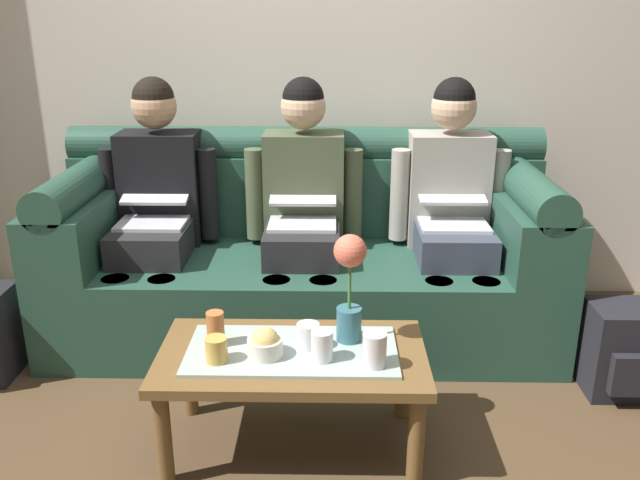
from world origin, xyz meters
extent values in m
cube|color=beige|center=(0.00, 1.70, 1.45)|extent=(6.00, 0.12, 2.90)
cube|color=#234738|center=(0.00, 1.10, 0.21)|extent=(2.34, 0.88, 0.42)
cube|color=#234738|center=(0.00, 1.43, 0.62)|extent=(2.34, 0.22, 0.40)
cylinder|color=#234738|center=(0.00, 1.43, 0.87)|extent=(2.34, 0.18, 0.18)
cube|color=#234738|center=(-1.03, 1.10, 0.56)|extent=(0.28, 0.88, 0.28)
cylinder|color=#234738|center=(-1.03, 1.10, 0.74)|extent=(0.18, 0.88, 0.18)
cube|color=#234738|center=(1.03, 1.10, 0.56)|extent=(0.28, 0.88, 0.28)
cylinder|color=#234738|center=(1.03, 1.10, 0.74)|extent=(0.18, 0.88, 0.18)
cube|color=#232326|center=(-0.69, 1.04, 0.49)|extent=(0.34, 0.40, 0.15)
cylinder|color=#232326|center=(-0.79, 0.78, 0.21)|extent=(0.12, 0.12, 0.42)
cylinder|color=#232326|center=(-0.59, 0.78, 0.21)|extent=(0.12, 0.12, 0.42)
cube|color=black|center=(-0.69, 1.28, 0.69)|extent=(0.38, 0.22, 0.54)
cylinder|color=black|center=(-0.93, 1.24, 0.67)|extent=(0.09, 0.09, 0.44)
cylinder|color=black|center=(-0.46, 1.24, 0.67)|extent=(0.09, 0.09, 0.44)
sphere|color=tan|center=(-0.69, 1.26, 1.08)|extent=(0.21, 0.21, 0.21)
sphere|color=black|center=(-0.69, 1.26, 1.12)|extent=(0.19, 0.19, 0.19)
cube|color=silver|center=(-0.69, 1.06, 0.58)|extent=(0.31, 0.22, 0.02)
cube|color=silver|center=(-0.69, 1.20, 0.69)|extent=(0.31, 0.21, 0.07)
cube|color=black|center=(-0.69, 1.19, 0.68)|extent=(0.27, 0.18, 0.05)
cube|color=#232326|center=(0.00, 1.04, 0.49)|extent=(0.34, 0.40, 0.15)
cylinder|color=#232326|center=(-0.10, 0.78, 0.21)|extent=(0.12, 0.12, 0.42)
cylinder|color=#232326|center=(0.10, 0.78, 0.21)|extent=(0.12, 0.12, 0.42)
cube|color=#475138|center=(0.00, 1.28, 0.69)|extent=(0.38, 0.22, 0.54)
cylinder|color=#475138|center=(-0.23, 1.24, 0.67)|extent=(0.09, 0.09, 0.44)
cylinder|color=#475138|center=(0.23, 1.24, 0.67)|extent=(0.09, 0.09, 0.44)
sphere|color=tan|center=(0.00, 1.26, 1.08)|extent=(0.21, 0.21, 0.21)
sphere|color=black|center=(0.00, 1.26, 1.12)|extent=(0.19, 0.19, 0.19)
cube|color=silver|center=(0.00, 1.06, 0.58)|extent=(0.31, 0.22, 0.02)
cube|color=silver|center=(0.00, 1.20, 0.69)|extent=(0.31, 0.21, 0.07)
cube|color=black|center=(0.00, 1.19, 0.68)|extent=(0.27, 0.18, 0.06)
cube|color=#383D4C|center=(0.69, 1.04, 0.49)|extent=(0.34, 0.40, 0.15)
cylinder|color=#383D4C|center=(0.59, 0.78, 0.21)|extent=(0.12, 0.12, 0.42)
cylinder|color=#383D4C|center=(0.79, 0.78, 0.21)|extent=(0.12, 0.12, 0.42)
cube|color=gray|center=(0.69, 1.28, 0.69)|extent=(0.38, 0.22, 0.54)
cylinder|color=gray|center=(0.46, 1.24, 0.67)|extent=(0.09, 0.09, 0.44)
cylinder|color=gray|center=(0.93, 1.24, 0.67)|extent=(0.09, 0.09, 0.44)
sphere|color=tan|center=(0.69, 1.26, 1.08)|extent=(0.21, 0.21, 0.21)
sphere|color=black|center=(0.69, 1.26, 1.12)|extent=(0.19, 0.19, 0.19)
cube|color=silver|center=(0.69, 1.06, 0.58)|extent=(0.31, 0.22, 0.02)
cube|color=silver|center=(0.69, 1.19, 0.69)|extent=(0.31, 0.21, 0.05)
cube|color=black|center=(0.69, 1.18, 0.69)|extent=(0.27, 0.18, 0.04)
cube|color=brown|center=(0.00, 0.21, 0.37)|extent=(0.93, 0.51, 0.04)
cube|color=#9EB2A8|center=(0.00, 0.21, 0.39)|extent=(0.73, 0.36, 0.01)
cylinder|color=brown|center=(-0.42, 0.01, 0.18)|extent=(0.06, 0.06, 0.35)
cylinder|color=brown|center=(0.42, 0.01, 0.18)|extent=(0.06, 0.06, 0.35)
cylinder|color=brown|center=(-0.42, 0.42, 0.18)|extent=(0.06, 0.06, 0.35)
cylinder|color=brown|center=(0.42, 0.42, 0.18)|extent=(0.06, 0.06, 0.35)
cylinder|color=#336672|center=(0.20, 0.28, 0.46)|extent=(0.09, 0.09, 0.12)
cylinder|color=#3D7538|center=(0.20, 0.28, 0.61)|extent=(0.01, 0.01, 0.17)
sphere|color=#E0664C|center=(0.20, 0.28, 0.74)|extent=(0.11, 0.11, 0.11)
cylinder|color=silver|center=(-0.09, 0.16, 0.43)|extent=(0.12, 0.12, 0.06)
sphere|color=#D8B766|center=(-0.09, 0.16, 0.45)|extent=(0.10, 0.10, 0.10)
cylinder|color=gold|center=(-0.25, 0.13, 0.44)|extent=(0.07, 0.07, 0.09)
cylinder|color=silver|center=(0.11, 0.14, 0.45)|extent=(0.07, 0.07, 0.11)
cylinder|color=#B26633|center=(-0.27, 0.24, 0.46)|extent=(0.06, 0.06, 0.12)
cylinder|color=silver|center=(0.28, 0.11, 0.46)|extent=(0.08, 0.08, 0.12)
cylinder|color=silver|center=(0.06, 0.23, 0.44)|extent=(0.08, 0.08, 0.09)
cube|color=black|center=(1.35, 0.61, 0.19)|extent=(0.33, 0.24, 0.38)
cube|color=black|center=(1.35, 0.47, 0.15)|extent=(0.23, 0.05, 0.17)
camera|label=1|loc=(0.14, -1.82, 1.52)|focal=37.08mm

